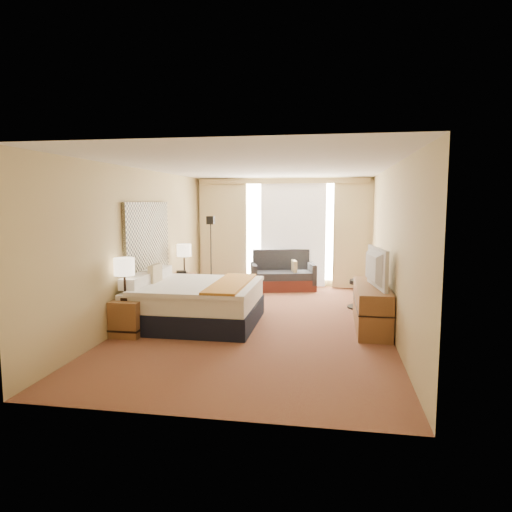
% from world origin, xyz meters
% --- Properties ---
extents(floor, '(4.20, 7.00, 0.02)m').
position_xyz_m(floor, '(0.00, 0.00, 0.00)').
color(floor, '#52171A').
rests_on(floor, ground).
extents(ceiling, '(4.20, 7.00, 0.02)m').
position_xyz_m(ceiling, '(0.00, 0.00, 2.60)').
color(ceiling, silver).
rests_on(ceiling, wall_back).
extents(wall_back, '(4.20, 0.02, 2.60)m').
position_xyz_m(wall_back, '(0.00, 3.50, 1.30)').
color(wall_back, tan).
rests_on(wall_back, ground).
extents(wall_front, '(4.20, 0.02, 2.60)m').
position_xyz_m(wall_front, '(0.00, -3.50, 1.30)').
color(wall_front, tan).
rests_on(wall_front, ground).
extents(wall_left, '(0.02, 7.00, 2.60)m').
position_xyz_m(wall_left, '(-2.10, 0.00, 1.30)').
color(wall_left, tan).
rests_on(wall_left, ground).
extents(wall_right, '(0.02, 7.00, 2.60)m').
position_xyz_m(wall_right, '(2.10, 0.00, 1.30)').
color(wall_right, tan).
rests_on(wall_right, ground).
extents(headboard, '(0.06, 1.85, 1.50)m').
position_xyz_m(headboard, '(-2.06, 0.20, 1.28)').
color(headboard, black).
rests_on(headboard, wall_left).
extents(nightstand_left, '(0.45, 0.52, 0.55)m').
position_xyz_m(nightstand_left, '(-1.87, -1.05, 0.28)').
color(nightstand_left, brown).
rests_on(nightstand_left, floor).
extents(nightstand_right, '(0.45, 0.52, 0.55)m').
position_xyz_m(nightstand_right, '(-1.87, 1.45, 0.28)').
color(nightstand_right, brown).
rests_on(nightstand_right, floor).
extents(media_dresser, '(0.50, 1.80, 0.70)m').
position_xyz_m(media_dresser, '(1.83, 0.00, 0.35)').
color(media_dresser, brown).
rests_on(media_dresser, floor).
extents(window, '(2.30, 0.02, 2.30)m').
position_xyz_m(window, '(0.25, 3.47, 1.32)').
color(window, white).
rests_on(window, wall_back).
extents(curtains, '(4.12, 0.19, 2.56)m').
position_xyz_m(curtains, '(-0.00, 3.39, 1.41)').
color(curtains, beige).
rests_on(curtains, floor).
extents(bed, '(2.03, 1.86, 0.99)m').
position_xyz_m(bed, '(-1.06, -0.24, 0.36)').
color(bed, black).
rests_on(bed, floor).
extents(loveseat, '(1.60, 1.11, 0.91)m').
position_xyz_m(loveseat, '(0.05, 3.02, 0.30)').
color(loveseat, '#511F17').
rests_on(loveseat, floor).
extents(floor_lamp, '(0.22, 0.22, 1.72)m').
position_xyz_m(floor_lamp, '(-1.47, 2.30, 1.22)').
color(floor_lamp, black).
rests_on(floor_lamp, floor).
extents(desk_chair, '(0.54, 0.53, 1.07)m').
position_xyz_m(desk_chair, '(1.80, 1.35, 0.47)').
color(desk_chair, black).
rests_on(desk_chair, floor).
extents(lamp_left, '(0.31, 0.31, 0.65)m').
position_xyz_m(lamp_left, '(-1.90, -1.09, 1.05)').
color(lamp_left, black).
rests_on(lamp_left, nightstand_left).
extents(lamp_right, '(0.29, 0.29, 0.62)m').
position_xyz_m(lamp_right, '(-1.83, 1.49, 1.03)').
color(lamp_right, black).
rests_on(lamp_right, nightstand_right).
extents(tissue_box, '(0.13, 0.13, 0.10)m').
position_xyz_m(tissue_box, '(-1.82, -1.00, 0.60)').
color(tissue_box, '#8BAED8').
rests_on(tissue_box, nightstand_left).
extents(telephone, '(0.23, 0.21, 0.08)m').
position_xyz_m(telephone, '(-1.87, 1.43, 0.59)').
color(telephone, black).
rests_on(telephone, nightstand_right).
extents(television, '(0.31, 1.09, 0.62)m').
position_xyz_m(television, '(1.78, -0.18, 1.01)').
color(television, black).
rests_on(television, media_dresser).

